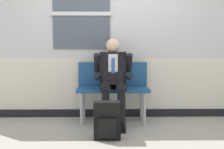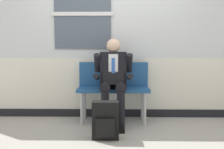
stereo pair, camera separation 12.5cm
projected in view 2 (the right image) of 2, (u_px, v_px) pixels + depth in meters
name	position (u px, v px, depth m)	size (l,w,h in m)	color
ground_plane	(111.00, 128.00, 3.55)	(18.00, 18.00, 0.00)	#9E9991
station_wall	(111.00, 35.00, 4.12)	(5.55, 0.17, 2.72)	silver
bench_with_person	(113.00, 85.00, 3.91)	(1.09, 0.42, 0.91)	navy
person_seated	(113.00, 78.00, 3.70)	(0.57, 0.70, 1.28)	black
backpack	(106.00, 121.00, 3.09)	(0.33, 0.21, 0.47)	black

